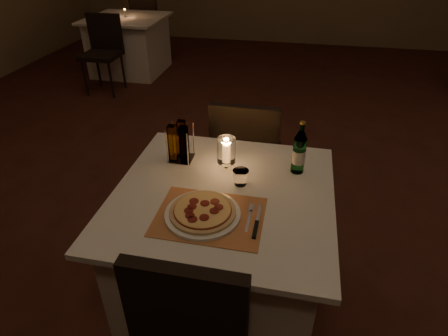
% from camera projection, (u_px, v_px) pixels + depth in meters
% --- Properties ---
extents(floor, '(8.00, 10.00, 0.02)m').
position_uv_depth(floor, '(276.00, 233.00, 2.57)').
color(floor, '#481F17').
rests_on(floor, ground).
extents(main_table, '(1.00, 1.00, 0.74)m').
position_uv_depth(main_table, '(223.00, 249.00, 1.92)').
color(main_table, white).
rests_on(main_table, ground).
extents(chair_far, '(0.42, 0.42, 0.90)m').
position_uv_depth(chair_far, '(246.00, 151.00, 2.41)').
color(chair_far, black).
rests_on(chair_far, ground).
extents(placemat, '(0.45, 0.34, 0.00)m').
position_uv_depth(placemat, '(210.00, 216.00, 1.57)').
color(placemat, '#CA7B46').
rests_on(placemat, main_table).
extents(plate, '(0.32, 0.32, 0.01)m').
position_uv_depth(plate, '(203.00, 214.00, 1.57)').
color(plate, white).
rests_on(plate, placemat).
extents(pizza, '(0.28, 0.28, 0.02)m').
position_uv_depth(pizza, '(203.00, 211.00, 1.56)').
color(pizza, '#D8B77F').
rests_on(pizza, plate).
extents(fork, '(0.02, 0.18, 0.00)m').
position_uv_depth(fork, '(250.00, 216.00, 1.57)').
color(fork, silver).
rests_on(fork, placemat).
extents(knife, '(0.02, 0.22, 0.01)m').
position_uv_depth(knife, '(256.00, 226.00, 1.51)').
color(knife, black).
rests_on(knife, placemat).
extents(tumbler, '(0.08, 0.08, 0.08)m').
position_uv_depth(tumbler, '(241.00, 177.00, 1.75)').
color(tumbler, white).
rests_on(tumbler, main_table).
extents(water_bottle, '(0.07, 0.07, 0.27)m').
position_uv_depth(water_bottle, '(299.00, 152.00, 1.80)').
color(water_bottle, '#5EAE6D').
rests_on(water_bottle, main_table).
extents(hurricane_candle, '(0.09, 0.09, 0.17)m').
position_uv_depth(hurricane_candle, '(226.00, 151.00, 1.82)').
color(hurricane_candle, white).
rests_on(hurricane_candle, main_table).
extents(cruet_caddy, '(0.12, 0.12, 0.21)m').
position_uv_depth(cruet_caddy, '(180.00, 144.00, 1.90)').
color(cruet_caddy, white).
rests_on(cruet_caddy, main_table).
extents(neighbor_table_left, '(1.00, 1.00, 0.74)m').
position_uv_depth(neighbor_table_left, '(129.00, 45.00, 5.18)').
color(neighbor_table_left, white).
rests_on(neighbor_table_left, ground).
extents(neighbor_chair_la, '(0.42, 0.42, 0.90)m').
position_uv_depth(neighbor_chair_la, '(103.00, 46.00, 4.50)').
color(neighbor_chair_la, black).
rests_on(neighbor_chair_la, ground).
extents(neighbor_chair_lb, '(0.42, 0.42, 0.90)m').
position_uv_depth(neighbor_chair_lb, '(147.00, 21.00, 5.68)').
color(neighbor_chair_lb, black).
rests_on(neighbor_chair_lb, ground).
extents(neighbor_candle_left, '(0.03, 0.03, 0.11)m').
position_uv_depth(neighbor_candle_left, '(125.00, 13.00, 4.96)').
color(neighbor_candle_left, white).
rests_on(neighbor_candle_left, neighbor_table_left).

